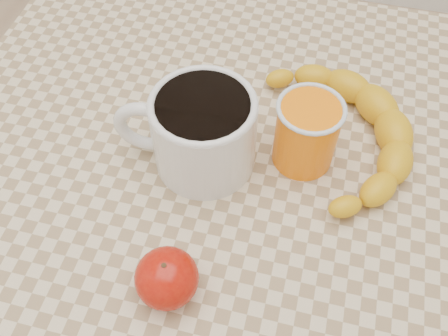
% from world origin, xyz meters
% --- Properties ---
extents(table, '(0.80, 0.80, 0.75)m').
position_xyz_m(table, '(0.00, 0.00, 0.66)').
color(table, beige).
rests_on(table, ground).
extents(coffee_mug, '(0.18, 0.14, 0.11)m').
position_xyz_m(coffee_mug, '(-0.03, 0.02, 0.81)').
color(coffee_mug, silver).
rests_on(coffee_mug, table).
extents(orange_juice_glass, '(0.08, 0.08, 0.09)m').
position_xyz_m(orange_juice_glass, '(0.09, 0.05, 0.80)').
color(orange_juice_glass, orange).
rests_on(orange_juice_glass, table).
extents(apple, '(0.09, 0.09, 0.06)m').
position_xyz_m(apple, '(-0.02, -0.16, 0.78)').
color(apple, '#990B05').
rests_on(apple, table).
extents(banana, '(0.39, 0.42, 0.05)m').
position_xyz_m(banana, '(0.14, 0.09, 0.77)').
color(banana, gold).
rests_on(banana, table).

